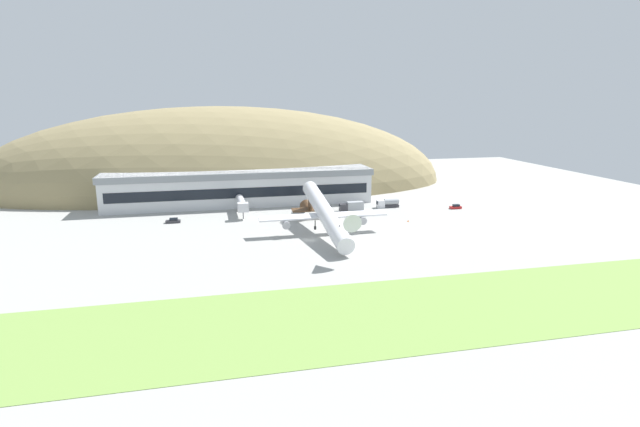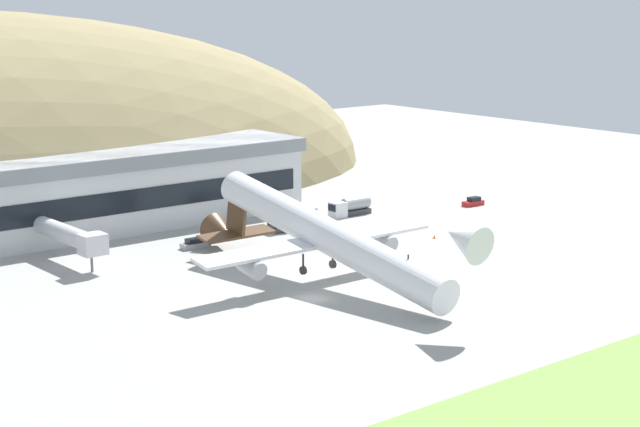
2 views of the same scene
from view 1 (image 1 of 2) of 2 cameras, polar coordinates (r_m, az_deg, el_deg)
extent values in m
plane|color=#9E9E99|center=(136.46, -1.45, -3.09)|extent=(325.61, 325.61, 0.00)
cube|color=#759947|center=(91.39, 5.00, -11.55)|extent=(293.05, 31.05, 0.08)
ellipsoid|color=#8E7F56|center=(222.72, -11.36, 3.02)|extent=(202.00, 83.62, 69.12)
cube|color=silver|center=(182.89, -9.05, 2.94)|extent=(94.65, 14.41, 12.56)
cube|color=gray|center=(182.06, -9.11, 4.54)|extent=(95.85, 15.61, 2.26)
cube|color=black|center=(175.88, -8.87, 2.34)|extent=(90.86, 0.16, 3.52)
cylinder|color=silver|center=(168.41, -9.00, 1.28)|extent=(2.60, 15.87, 2.60)
cube|color=silver|center=(160.67, -8.79, 0.72)|extent=(3.38, 2.86, 2.86)
cylinder|color=slate|center=(161.59, -8.78, 0.06)|extent=(0.36, 0.36, 4.00)
cylinder|color=silver|center=(139.91, 0.63, 0.02)|extent=(4.56, 43.08, 11.49)
cone|color=silver|center=(116.80, 3.38, -0.68)|extent=(4.47, 5.68, 5.23)
cone|color=#4C331E|center=(163.71, -1.38, 0.52)|extent=(4.47, 6.58, 5.37)
cube|color=#4C331E|center=(159.36, -1.12, 1.78)|extent=(0.50, 5.28, 8.12)
cube|color=#4C331E|center=(160.37, -1.13, 0.46)|extent=(11.85, 3.21, 0.88)
cube|color=silver|center=(142.17, 0.42, -0.25)|extent=(37.14, 3.63, 1.03)
cylinder|color=#9E9EA3|center=(139.90, -3.97, -1.12)|extent=(2.30, 3.93, 2.86)
cylinder|color=#9E9EA3|center=(144.97, 4.76, -0.62)|extent=(2.30, 3.93, 2.86)
cylinder|color=#2D2D2D|center=(142.19, -0.56, -1.22)|extent=(0.28, 0.28, 2.20)
cylinder|color=#2D2D2D|center=(142.47, -0.56, -1.65)|extent=(0.45, 1.10, 1.10)
cylinder|color=#2D2D2D|center=(143.33, 1.40, -1.11)|extent=(0.28, 0.28, 2.20)
cylinder|color=#2D2D2D|center=(143.60, 1.39, -1.53)|extent=(0.45, 1.10, 1.10)
cylinder|color=#2D2D2D|center=(126.13, 2.22, -1.73)|extent=(0.22, 0.22, 1.98)
cylinder|color=#2D2D2D|center=(126.39, 2.22, -2.17)|extent=(0.30, 0.82, 0.82)
cube|color=#B21E1E|center=(181.31, 15.23, 0.67)|extent=(4.12, 1.85, 0.85)
cube|color=black|center=(181.24, 15.30, 0.91)|extent=(2.29, 1.51, 0.70)
cube|color=#999EA3|center=(166.96, -2.53, 0.07)|extent=(4.46, 2.03, 0.83)
cube|color=black|center=(166.76, -2.61, 0.32)|extent=(2.49, 1.65, 0.68)
cube|color=#333338|center=(161.88, -16.44, -0.88)|extent=(4.54, 1.91, 0.83)
cube|color=black|center=(161.68, -16.38, -0.62)|extent=(2.52, 1.58, 0.68)
cube|color=#333338|center=(171.11, 2.69, 0.69)|extent=(2.71, 2.52, 2.59)
cube|color=black|center=(170.69, 2.25, 0.82)|extent=(0.13, 2.09, 1.14)
cube|color=#999EA3|center=(172.11, 4.03, 0.84)|extent=(5.70, 2.60, 3.16)
cube|color=silver|center=(177.62, 6.94, 1.08)|extent=(2.56, 2.28, 2.64)
cube|color=black|center=(177.11, 6.55, 1.21)|extent=(0.11, 1.91, 1.16)
cube|color=#38383D|center=(179.14, 8.13, 0.86)|extent=(5.41, 2.10, 0.90)
cylinder|color=#999EA3|center=(178.82, 8.14, 1.33)|extent=(5.15, 2.21, 2.14)
cube|color=orange|center=(159.24, 10.03, -0.92)|extent=(0.52, 0.52, 0.03)
cone|color=orange|center=(159.17, 10.04, -0.82)|extent=(0.40, 0.40, 0.55)
camera|label=2|loc=(60.96, -74.90, 2.96)|focal=60.00mm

